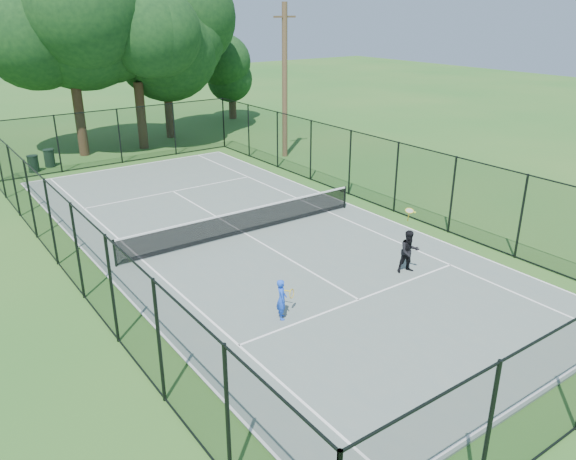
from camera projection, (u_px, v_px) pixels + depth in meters
ground at (245, 235)px, 21.35m from camera, size 120.00×120.00×0.00m
tennis_court at (245, 234)px, 21.34m from camera, size 11.00×24.00×0.06m
tennis_net at (244, 221)px, 21.13m from camera, size 10.08×0.08×0.95m
fence at (244, 197)px, 20.79m from camera, size 13.10×26.10×3.00m
tree_near_left at (69, 41)px, 30.48m from camera, size 7.87×7.87×10.27m
tree_near_mid at (135, 51)px, 32.32m from camera, size 7.09×7.09×9.28m
tree_near_right at (164, 42)px, 35.10m from camera, size 6.88×6.88×9.50m
tree_far_right at (231, 73)px, 42.29m from camera, size 4.22×4.22×5.59m
trash_bin_left at (33, 164)px, 29.34m from camera, size 0.58×0.58×0.87m
trash_bin_right at (49, 158)px, 30.25m from camera, size 0.58×0.58×0.96m
utility_pole at (285, 81)px, 31.03m from camera, size 1.40×0.30×8.33m
player_blue at (282, 299)px, 15.33m from camera, size 0.81×0.51×1.17m
player_black at (409, 251)px, 18.00m from camera, size 0.96×0.86×2.02m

